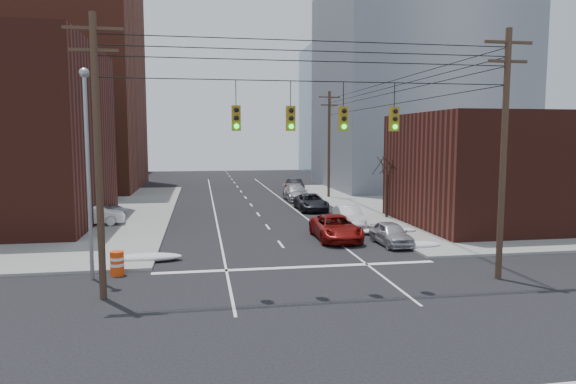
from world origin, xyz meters
name	(u,v)px	position (x,y,z in m)	size (l,w,h in m)	color
ground	(332,312)	(0.00, 0.00, 0.00)	(160.00, 160.00, 0.00)	black
sidewalk_ne	(532,202)	(27.00, 27.00, 0.07)	(40.00, 40.00, 0.15)	gray
building_brick_tall	(31,63)	(-24.00, 48.00, 15.00)	(24.00, 20.00, 30.00)	brown
building_brick_far	(71,139)	(-26.00, 74.00, 6.00)	(22.00, 18.00, 12.00)	#4A1E16
building_office	(414,88)	(22.00, 44.00, 12.50)	(22.00, 20.00, 25.00)	gray
building_glass	(364,110)	(24.00, 70.00, 11.00)	(20.00, 18.00, 22.00)	gray
building_storefront	(518,170)	(18.00, 16.00, 4.00)	(16.00, 12.00, 8.00)	#4A1E16
utility_pole_left	(98,152)	(-8.50, 3.00, 5.78)	(2.20, 0.28, 11.00)	#473323
utility_pole_right	(504,150)	(8.50, 3.00, 5.78)	(2.20, 0.28, 11.00)	#473323
utility_pole_far	(329,142)	(8.50, 34.00, 5.78)	(2.20, 0.28, 11.00)	#473323
traffic_signals	(317,117)	(0.10, 2.97, 7.17)	(17.00, 0.42, 2.02)	black
street_light	(87,156)	(-9.50, 6.00, 5.54)	(0.44, 0.44, 9.32)	gray
bare_tree	(387,189)	(9.59, 20.00, 2.32)	(2.09, 2.20, 4.93)	black
snow_nw	(147,257)	(-7.40, 9.00, 0.21)	(3.50, 1.08, 0.42)	silver
snow_ne	(416,245)	(7.40, 9.50, 0.21)	(3.00, 1.08, 0.42)	silver
snow_east_far	(387,231)	(7.40, 14.00, 0.21)	(4.00, 1.08, 0.42)	silver
red_pickup	(336,228)	(3.58, 12.82, 0.75)	(2.50, 5.43, 1.51)	maroon
parked_car_a	(391,234)	(6.40, 10.76, 0.68)	(1.61, 3.99, 1.36)	#B4B5BA
parked_car_b	(349,217)	(5.68, 17.04, 0.73)	(1.54, 4.42, 1.46)	silver
parked_car_c	(311,202)	(4.80, 25.57, 0.72)	(2.39, 5.17, 1.44)	black
parked_car_d	(296,193)	(4.80, 32.60, 0.77)	(2.16, 5.31, 1.54)	#A4A4A9
parked_car_e	(292,190)	(4.93, 35.88, 0.75)	(1.76, 4.38, 1.49)	maroon
parked_car_f	(295,185)	(6.40, 41.88, 0.70)	(1.48, 4.25, 1.40)	black
lot_car_a	(93,215)	(-12.22, 20.03, 0.87)	(1.51, 4.34, 1.43)	silver
lot_car_b	(96,210)	(-12.62, 23.43, 0.79)	(2.11, 4.58, 1.27)	#A9A9AD
lot_car_c	(6,219)	(-17.67, 19.44, 0.82)	(1.88, 4.62, 1.34)	black
lot_car_d	(15,207)	(-19.32, 26.09, 0.81)	(1.56, 3.87, 1.32)	#A9AAAE
construction_barrel	(117,263)	(-8.50, 6.50, 0.58)	(0.81, 0.81, 1.12)	#F0400C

